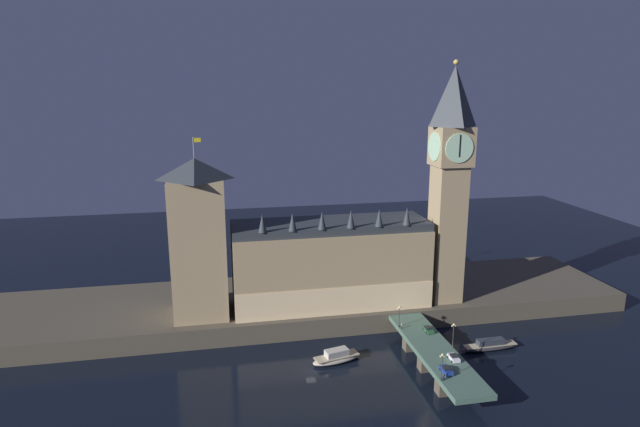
# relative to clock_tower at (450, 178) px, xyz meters

# --- Properties ---
(ground_plane) EXTENTS (400.00, 400.00, 0.00)m
(ground_plane) POSITION_rel_clock_tower_xyz_m (-48.35, -26.11, -45.80)
(ground_plane) COLOR black
(embankment) EXTENTS (220.00, 42.00, 6.04)m
(embankment) POSITION_rel_clock_tower_xyz_m (-48.35, 12.89, -42.77)
(embankment) COLOR #4C4438
(embankment) RESTS_ON ground_plane
(parliament_hall) EXTENTS (60.58, 19.89, 31.97)m
(parliament_hall) POSITION_rel_clock_tower_xyz_m (-36.59, 4.15, -26.46)
(parliament_hall) COLOR tan
(parliament_hall) RESTS_ON embankment
(clock_tower) EXTENTS (11.38, 11.49, 74.88)m
(clock_tower) POSITION_rel_clock_tower_xyz_m (0.00, 0.00, 0.00)
(clock_tower) COLOR tan
(clock_tower) RESTS_ON embankment
(victoria_tower) EXTENTS (16.00, 16.00, 53.38)m
(victoria_tower) POSITION_rel_clock_tower_xyz_m (-76.42, 3.24, -15.95)
(victoria_tower) COLOR tan
(victoria_tower) RESTS_ON embankment
(bridge) EXTENTS (10.16, 46.00, 5.68)m
(bridge) POSITION_rel_clock_tower_xyz_m (-15.90, -31.11, -41.82)
(bridge) COLOR #476656
(bridge) RESTS_ON ground_plane
(car_northbound_trail) EXTENTS (2.12, 4.22, 1.55)m
(car_northbound_trail) POSITION_rel_clock_tower_xyz_m (-18.14, -42.80, -39.39)
(car_northbound_trail) COLOR navy
(car_northbound_trail) RESTS_ON bridge
(car_southbound_lead) EXTENTS (2.07, 3.92, 1.46)m
(car_southbound_lead) POSITION_rel_clock_tower_xyz_m (-13.67, -37.40, -39.44)
(car_southbound_lead) COLOR white
(car_southbound_lead) RESTS_ON bridge
(car_southbound_trail) EXTENTS (2.09, 4.34, 1.37)m
(car_southbound_trail) POSITION_rel_clock_tower_xyz_m (-13.67, -20.71, -39.48)
(car_southbound_trail) COLOR #235633
(car_southbound_trail) RESTS_ON bridge
(pedestrian_near_rail) EXTENTS (0.38, 0.38, 1.59)m
(pedestrian_near_rail) POSITION_rel_clock_tower_xyz_m (-20.37, -46.03, -39.28)
(pedestrian_near_rail) COLOR black
(pedestrian_near_rail) RESTS_ON bridge
(pedestrian_far_rail) EXTENTS (0.38, 0.38, 1.68)m
(pedestrian_far_rail) POSITION_rel_clock_tower_xyz_m (-20.37, -17.68, -39.24)
(pedestrian_far_rail) COLOR black
(pedestrian_far_rail) RESTS_ON bridge
(street_lamp_near) EXTENTS (1.34, 0.60, 6.90)m
(street_lamp_near) POSITION_rel_clock_tower_xyz_m (-20.77, -45.83, -35.81)
(street_lamp_near) COLOR #2D3333
(street_lamp_near) RESTS_ON bridge
(street_lamp_mid) EXTENTS (1.34, 0.60, 6.86)m
(street_lamp_mid) POSITION_rel_clock_tower_xyz_m (-11.03, -31.11, -35.83)
(street_lamp_mid) COLOR #2D3333
(street_lamp_mid) RESTS_ON bridge
(street_lamp_far) EXTENTS (1.34, 0.60, 6.44)m
(street_lamp_far) POSITION_rel_clock_tower_xyz_m (-20.77, -16.39, -36.09)
(street_lamp_far) COLOR #2D3333
(street_lamp_far) RESTS_ON bridge
(boat_upstream) EXTENTS (14.81, 7.86, 3.63)m
(boat_upstream) POSITION_rel_clock_tower_xyz_m (-40.55, -22.43, -44.47)
(boat_upstream) COLOR #B2A893
(boat_upstream) RESTS_ON ground_plane
(boat_downstream) EXTENTS (17.69, 3.90, 3.29)m
(boat_downstream) POSITION_rel_clock_tower_xyz_m (3.92, -24.26, -44.59)
(boat_downstream) COLOR #28282D
(boat_downstream) RESTS_ON ground_plane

